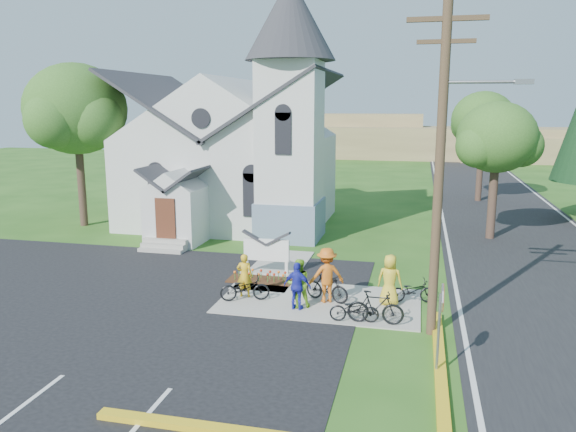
% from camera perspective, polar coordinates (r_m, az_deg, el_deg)
% --- Properties ---
extents(ground, '(120.00, 120.00, 0.00)m').
position_cam_1_polar(ground, '(20.03, -1.29, -8.84)').
color(ground, '#265317').
rests_on(ground, ground).
extents(parking_lot, '(20.00, 16.00, 0.02)m').
position_cam_1_polar(parking_lot, '(21.15, -21.65, -8.53)').
color(parking_lot, black).
rests_on(parking_lot, ground).
extents(road, '(8.00, 90.00, 0.02)m').
position_cam_1_polar(road, '(34.32, 21.74, -1.08)').
color(road, black).
rests_on(road, ground).
extents(sidewalk, '(7.00, 4.00, 0.05)m').
position_cam_1_polar(sidewalk, '(20.19, 3.24, -8.62)').
color(sidewalk, '#9D998E').
rests_on(sidewalk, ground).
extents(church, '(12.35, 12.00, 13.00)m').
position_cam_1_polar(church, '(32.38, -5.25, 8.34)').
color(church, silver).
rests_on(church, ground).
extents(church_sign, '(2.20, 0.40, 1.70)m').
position_cam_1_polar(church_sign, '(22.97, -2.21, -3.51)').
color(church_sign, '#9D998E').
rests_on(church_sign, ground).
extents(flower_bed, '(2.60, 1.10, 0.07)m').
position_cam_1_polar(flower_bed, '(22.42, -2.80, -6.53)').
color(flower_bed, '#3C1B10').
rests_on(flower_bed, ground).
extents(utility_pole, '(3.45, 0.28, 10.00)m').
position_cam_1_polar(utility_pole, '(16.78, 15.40, 5.78)').
color(utility_pole, '#442F22').
rests_on(utility_pole, ground).
extents(stop_sign, '(0.11, 0.76, 2.48)m').
position_cam_1_polar(stop_sign, '(14.93, 15.30, -9.17)').
color(stop_sign, gray).
rests_on(stop_sign, ground).
extents(tree_lot_corner, '(5.60, 5.60, 9.15)m').
position_cam_1_polar(tree_lot_corner, '(33.85, -20.73, 10.10)').
color(tree_lot_corner, '#3C2921').
rests_on(tree_lot_corner, ground).
extents(tree_road_near, '(4.00, 4.00, 7.05)m').
position_cam_1_polar(tree_road_near, '(30.49, 20.46, 7.43)').
color(tree_road_near, '#3C2921').
rests_on(tree_road_near, ground).
extents(tree_road_mid, '(4.40, 4.40, 7.80)m').
position_cam_1_polar(tree_road_mid, '(42.44, 19.22, 9.19)').
color(tree_road_mid, '#3C2921').
rests_on(tree_road_mid, ground).
extents(distant_hills, '(61.00, 10.00, 5.60)m').
position_cam_1_polar(distant_hills, '(74.70, 12.21, 7.44)').
color(distant_hills, olive).
rests_on(distant_hills, ground).
extents(cyclist_0, '(0.60, 0.40, 1.59)m').
position_cam_1_polar(cyclist_0, '(20.37, -4.44, -6.02)').
color(cyclist_0, gold).
rests_on(cyclist_0, sidewalk).
extents(bike_0, '(1.86, 1.18, 0.92)m').
position_cam_1_polar(bike_0, '(20.05, -4.41, -7.31)').
color(bike_0, black).
rests_on(bike_0, sidewalk).
extents(cyclist_1, '(1.02, 0.93, 1.70)m').
position_cam_1_polar(cyclist_1, '(19.28, 1.07, -6.83)').
color(cyclist_1, '#81C925').
rests_on(cyclist_1, sidewalk).
extents(bike_1, '(1.75, 1.04, 1.02)m').
position_cam_1_polar(bike_1, '(19.97, 3.97, -7.23)').
color(bike_1, black).
rests_on(bike_1, sidewalk).
extents(cyclist_2, '(1.02, 0.55, 1.64)m').
position_cam_1_polar(cyclist_2, '(19.06, 0.96, -7.13)').
color(cyclist_2, '#2228AE').
rests_on(cyclist_2, sidewalk).
extents(bike_2, '(1.63, 0.71, 0.83)m').
position_cam_1_polar(bike_2, '(18.27, 6.75, -9.40)').
color(bike_2, black).
rests_on(bike_2, sidewalk).
extents(cyclist_3, '(1.44, 1.18, 1.95)m').
position_cam_1_polar(cyclist_3, '(19.78, 3.95, -6.00)').
color(cyclist_3, '#CE6116').
rests_on(cyclist_3, sidewalk).
extents(bike_3, '(1.80, 0.52, 1.08)m').
position_cam_1_polar(bike_3, '(18.18, 8.88, -9.16)').
color(bike_3, black).
rests_on(bike_3, sidewalk).
extents(cyclist_4, '(0.97, 0.72, 1.80)m').
position_cam_1_polar(cyclist_4, '(19.75, 10.30, -6.41)').
color(cyclist_4, gold).
rests_on(cyclist_4, sidewalk).
extents(bike_4, '(1.69, 0.93, 0.84)m').
position_cam_1_polar(bike_4, '(20.32, 12.54, -7.41)').
color(bike_4, black).
rests_on(bike_4, sidewalk).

